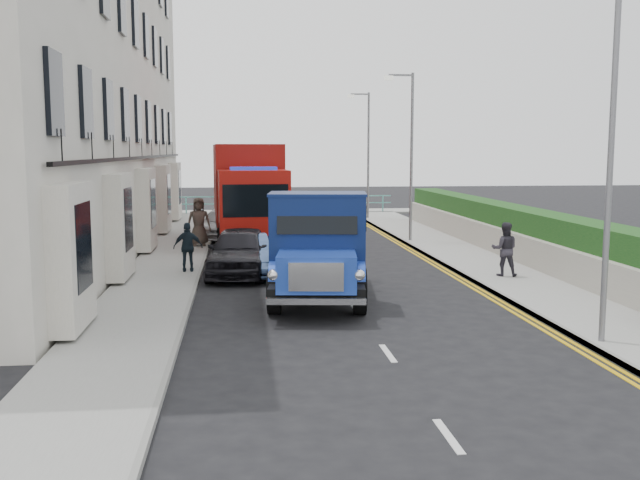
% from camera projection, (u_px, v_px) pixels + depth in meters
% --- Properties ---
extents(ground, '(120.00, 120.00, 0.00)m').
position_uv_depth(ground, '(369.00, 328.00, 15.60)').
color(ground, black).
rests_on(ground, ground).
extents(pavement_west, '(2.40, 38.00, 0.12)m').
position_uv_depth(pavement_west, '(168.00, 264.00, 23.89)').
color(pavement_west, gray).
rests_on(pavement_west, ground).
extents(pavement_east, '(2.60, 38.00, 0.12)m').
position_uv_depth(pavement_east, '(472.00, 259.00, 25.06)').
color(pavement_east, gray).
rests_on(pavement_east, ground).
extents(promenade, '(30.00, 2.50, 0.12)m').
position_uv_depth(promenade, '(285.00, 212.00, 44.19)').
color(promenade, gray).
rests_on(promenade, ground).
extents(sea_plane, '(120.00, 120.00, 0.00)m').
position_uv_depth(sea_plane, '(266.00, 187.00, 74.76)').
color(sea_plane, slate).
rests_on(sea_plane, ground).
extents(terrace_west, '(6.31, 30.20, 14.25)m').
position_uv_depth(terrace_west, '(57.00, 61.00, 26.47)').
color(terrace_west, silver).
rests_on(terrace_west, ground).
extents(garden_east, '(1.45, 28.00, 1.75)m').
position_uv_depth(garden_east, '(525.00, 235.00, 25.16)').
color(garden_east, '#B2AD9E').
rests_on(garden_east, ground).
extents(seafront_railing, '(13.00, 0.08, 1.11)m').
position_uv_depth(seafront_railing, '(286.00, 204.00, 43.33)').
color(seafront_railing, '#59B2A5').
rests_on(seafront_railing, ground).
extents(lamp_near, '(1.23, 0.18, 7.00)m').
position_uv_depth(lamp_near, '(605.00, 143.00, 13.59)').
color(lamp_near, slate).
rests_on(lamp_near, ground).
extents(lamp_mid, '(1.23, 0.18, 7.00)m').
position_uv_depth(lamp_mid, '(409.00, 147.00, 29.37)').
color(lamp_mid, slate).
rests_on(lamp_mid, ground).
extents(lamp_far, '(1.23, 0.18, 7.00)m').
position_uv_depth(lamp_far, '(366.00, 148.00, 39.23)').
color(lamp_far, slate).
rests_on(lamp_far, ground).
extents(bedford_lorry, '(2.99, 6.11, 2.79)m').
position_uv_depth(bedford_lorry, '(318.00, 255.00, 17.74)').
color(bedford_lorry, black).
rests_on(bedford_lorry, ground).
extents(red_lorry, '(3.07, 7.97, 4.10)m').
position_uv_depth(red_lorry, '(248.00, 191.00, 29.76)').
color(red_lorry, black).
rests_on(red_lorry, ground).
extents(parked_car_front, '(2.24, 4.58, 1.50)m').
position_uv_depth(parked_car_front, '(239.00, 251.00, 22.10)').
color(parked_car_front, black).
rests_on(parked_car_front, ground).
extents(parked_car_mid, '(1.63, 3.89, 1.25)m').
position_uv_depth(parked_car_mid, '(247.00, 255.00, 22.14)').
color(parked_car_mid, '#5070AD').
rests_on(parked_car_mid, ground).
extents(parked_car_rear, '(2.24, 4.42, 1.23)m').
position_uv_depth(parked_car_rear, '(222.00, 224.00, 31.55)').
color(parked_car_rear, '#AEAFB3').
rests_on(parked_car_rear, ground).
extents(seafront_car_left, '(3.99, 6.34, 1.63)m').
position_uv_depth(seafront_car_left, '(272.00, 203.00, 41.62)').
color(seafront_car_left, black).
rests_on(seafront_car_left, ground).
extents(seafront_car_right, '(1.95, 3.99, 1.31)m').
position_uv_depth(seafront_car_right, '(310.00, 205.00, 41.67)').
color(seafront_car_right, silver).
rests_on(seafront_car_right, ground).
extents(pedestrian_east_far, '(0.93, 0.81, 1.62)m').
position_uv_depth(pedestrian_east_far, '(505.00, 249.00, 21.29)').
color(pedestrian_east_far, '#2F2B35').
rests_on(pedestrian_east_far, pavement_east).
extents(pedestrian_west_near, '(0.91, 0.41, 1.53)m').
position_uv_depth(pedestrian_west_near, '(188.00, 247.00, 22.06)').
color(pedestrian_west_near, black).
rests_on(pedestrian_west_near, pavement_west).
extents(pedestrian_west_far, '(1.01, 0.73, 1.90)m').
position_uv_depth(pedestrian_west_far, '(199.00, 222.00, 28.02)').
color(pedestrian_west_far, '#483C34').
rests_on(pedestrian_west_far, pavement_west).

